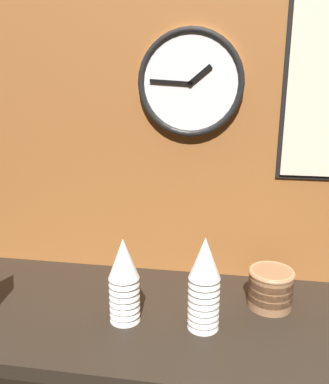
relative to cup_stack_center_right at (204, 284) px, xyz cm
name	(u,v)px	position (x,y,z in cm)	size (l,w,h in cm)	color
ground_plane	(174,318)	(-8.56, 5.71, -14.99)	(160.00, 56.00, 4.00)	black
wall_tiled_back	(187,117)	(-8.56, 32.21, 39.51)	(160.00, 3.00, 105.00)	#A3602D
cup_stack_center_right	(204,284)	(0.00, 0.00, 0.00)	(8.42, 8.42, 25.98)	white
cup_stack_center	(124,280)	(-21.50, -0.02, -0.91)	(8.42, 8.42, 24.15)	white
bowl_stack_right	(271,287)	(18.47, 13.50, -6.85)	(13.23, 13.23, 11.50)	#996B47
wall_clock	(190,83)	(-7.41, 29.17, 49.66)	(31.78, 2.70, 31.78)	white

